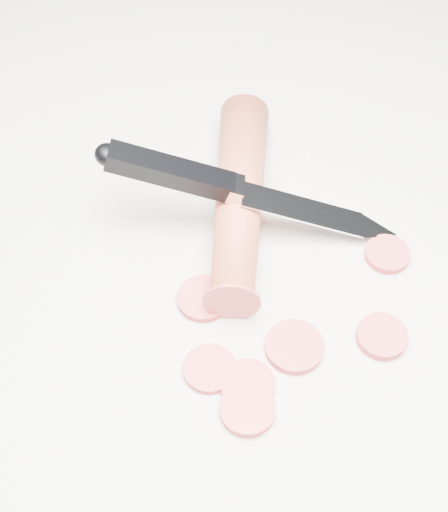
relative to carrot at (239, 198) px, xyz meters
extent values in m
plane|color=silver|center=(0.01, -0.04, -0.02)|extent=(2.40, 2.40, 0.00)
cylinder|color=#CB4A2E|center=(0.00, 0.00, 0.00)|extent=(0.08, 0.19, 0.03)
cylinder|color=#D14342|center=(-0.04, -0.13, -0.02)|extent=(0.03, 0.03, 0.01)
cylinder|color=#D14342|center=(-0.02, -0.14, -0.02)|extent=(0.04, 0.04, 0.01)
cylinder|color=#D14342|center=(0.02, -0.12, -0.02)|extent=(0.04, 0.04, 0.01)
cylinder|color=#D14342|center=(0.07, -0.12, -0.02)|extent=(0.03, 0.03, 0.01)
cylinder|color=#D14342|center=(0.10, -0.06, -0.02)|extent=(0.03, 0.03, 0.01)
cylinder|color=#D14342|center=(-0.04, -0.07, -0.02)|extent=(0.04, 0.04, 0.01)
cylinder|color=#D14342|center=(-0.02, -0.16, -0.02)|extent=(0.04, 0.04, 0.01)
camera|label=1|loc=(-0.07, -0.34, 0.40)|focal=50.00mm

